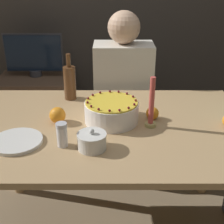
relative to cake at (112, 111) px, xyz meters
The scene contains 12 objects.
dining_table 0.17m from the cake, 103.60° to the right, with size 1.43×0.93×0.75m.
cake is the anchor object (origin of this frame).
sugar_bowl 0.28m from the cake, 107.89° to the right, with size 0.13×0.13×0.10m.
sugar_shaker 0.32m from the cake, 132.03° to the right, with size 0.05×0.05×0.11m.
plate_stack 0.48m from the cake, 153.25° to the right, with size 0.23×0.23×0.02m.
candle 0.21m from the cake, 15.98° to the right, with size 0.06×0.06×0.26m.
bottle 0.39m from the cake, 129.87° to the left, with size 0.07×0.07×0.27m.
orange_fruit_0 0.27m from the cake, behind, with size 0.08×0.08×0.08m.
orange_fruit_2 0.21m from the cake, ahead, with size 0.07×0.07×0.07m.
person_man_blue_shirt 0.69m from the cake, 82.74° to the left, with size 0.40×0.34×1.22m.
side_cabinet 1.33m from the cake, 120.84° to the left, with size 0.61×0.51×0.63m.
tv_monitor 1.24m from the cake, 120.77° to the left, with size 0.48×0.10×0.35m.
Camera 1 is at (0.01, -1.38, 1.48)m, focal length 50.00 mm.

